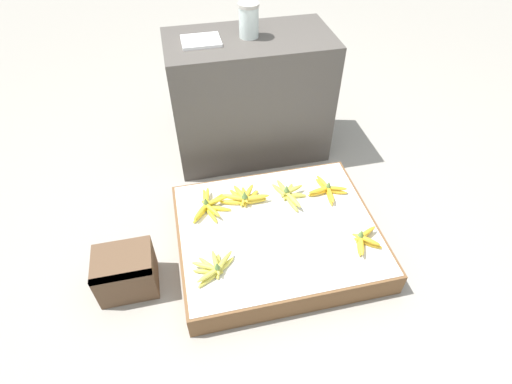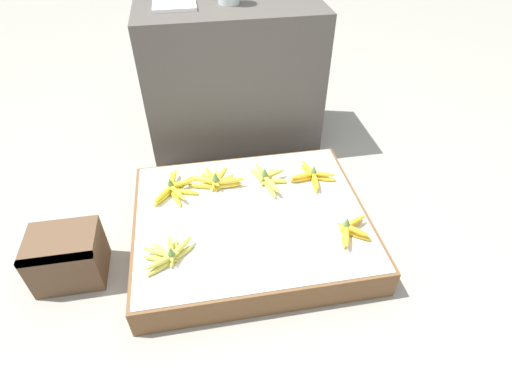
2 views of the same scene
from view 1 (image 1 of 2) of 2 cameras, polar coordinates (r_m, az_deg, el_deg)
name	(u,v)px [view 1 (image 1 of 2)]	position (r m, az deg, el deg)	size (l,w,h in m)	color
ground_plane	(277,244)	(2.35, 2.96, -7.44)	(10.00, 10.00, 0.00)	gray
display_platform	(277,236)	(2.29, 3.03, -6.27)	(1.10, 0.92, 0.15)	brown
back_vendor_table	(250,98)	(2.75, -0.86, 13.23)	(1.03, 0.53, 0.84)	#4C4742
wooden_crate	(126,272)	(2.19, -18.08, -10.82)	(0.29, 0.23, 0.24)	brown
banana_bunch_front_left	(214,268)	(2.04, -6.02, -10.75)	(0.23, 0.20, 0.09)	gold
banana_bunch_front_right	(364,239)	(2.21, 15.17, -6.55)	(0.17, 0.19, 0.10)	gold
banana_bunch_middle_left	(209,206)	(2.32, -6.73, -1.94)	(0.25, 0.29, 0.09)	yellow
banana_bunch_middle_midleft	(244,197)	(2.34, -1.70, -0.78)	(0.29, 0.17, 0.11)	gold
banana_bunch_middle_midright	(289,194)	(2.37, 4.68, -0.24)	(0.19, 0.26, 0.10)	gold
banana_bunch_middle_right	(327,190)	(2.43, 10.09, 0.29)	(0.25, 0.25, 0.09)	gold
glass_jar	(249,20)	(2.53, -1.04, 23.34)	(0.12, 0.12, 0.19)	silver
foam_tray_white	(201,41)	(2.51, -7.87, 20.59)	(0.23, 0.19, 0.02)	white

